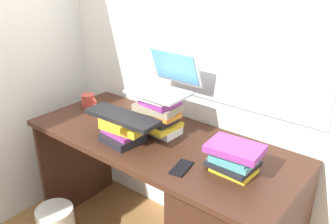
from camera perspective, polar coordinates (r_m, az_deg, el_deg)
The scene contains 10 objects.
wall_back at distance 2.03m, azimuth 5.18°, elevation 12.75°, with size 6.00×0.06×2.60m.
wall_left at distance 2.53m, azimuth -20.27°, elevation 13.59°, with size 0.05×6.00×2.60m, color silver.
book_stack_tall at distance 1.95m, azimuth -1.49°, elevation -0.22°, with size 0.25×0.21×0.23m.
book_stack_keyboard_riser at distance 1.90m, azimuth -7.23°, elevation -2.85°, with size 0.25×0.20×0.13m.
book_stack_side at distance 1.64m, azimuth 10.37°, elevation -7.12°, with size 0.25×0.21×0.14m.
laptop at distance 1.93m, azimuth -0.39°, elevation 4.84°, with size 0.32×0.29×0.21m.
keyboard at distance 1.86m, azimuth -7.32°, elevation -0.75°, with size 0.42×0.14×0.02m, color black.
computer_mouse at distance 1.71m, azimuth 6.98°, elevation -7.77°, with size 0.06×0.10×0.04m, color #A5A8AD.
mug at distance 2.37m, azimuth -12.48°, elevation 1.74°, with size 0.12×0.09×0.09m.
cell_phone at distance 1.68m, azimuth 2.14°, elevation -8.84°, with size 0.07×0.14×0.01m, color black.
Camera 1 is at (1.10, -1.30, 1.69)m, focal length 38.43 mm.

